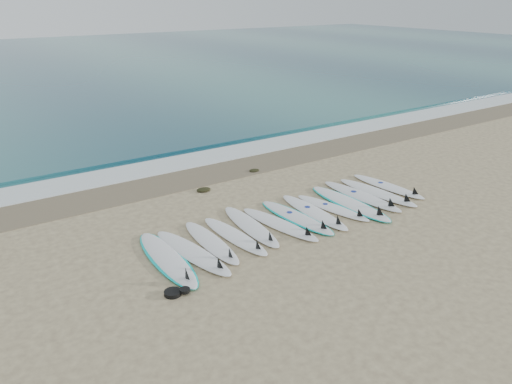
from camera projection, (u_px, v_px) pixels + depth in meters
ground at (294, 219)px, 12.28m from camera, size 120.00×120.00×0.00m
ocean at (26, 67)px, 37.28m from camera, size 120.00×55.00×0.03m
wet_sand_band at (213, 172)px, 15.43m from camera, size 120.00×1.80×0.01m
foam_band at (192, 160)px, 16.51m from camera, size 120.00×1.40×0.04m
wave_crest at (172, 149)px, 17.65m from camera, size 120.00×1.00×0.10m
surfboard_0 at (168, 259)px, 10.32m from camera, size 0.79×2.78×0.35m
surfboard_1 at (194, 253)px, 10.55m from camera, size 0.89×2.68×0.34m
surfboard_2 at (212, 243)px, 10.99m from camera, size 0.59×2.43×0.31m
surfboard_3 at (236, 236)px, 11.28m from camera, size 0.63×2.41×0.30m
surfboard_4 at (252, 227)px, 11.74m from camera, size 0.77×2.58×0.33m
surfboard_5 at (281, 225)px, 11.85m from camera, size 0.88×2.53×0.32m
surfboard_6 at (297, 217)px, 12.24m from camera, size 0.78×2.58×0.32m
surfboard_7 at (315, 212)px, 12.50m from camera, size 0.64×2.60×0.33m
surfboard_8 at (334, 208)px, 12.77m from camera, size 0.85×2.34×0.29m
surfboard_9 at (350, 203)px, 13.04m from camera, size 0.71×2.87×0.36m
surfboard_10 at (363, 196)px, 13.48m from camera, size 0.68×2.75×0.35m
surfboard_11 at (379, 193)px, 13.73m from camera, size 0.75×2.67×0.34m
surfboard_12 at (389, 187)px, 14.18m from camera, size 0.69×2.50×0.32m
seaweed_near at (204, 190)px, 14.00m from camera, size 0.41×0.32×0.08m
seaweed_far at (254, 170)px, 15.54m from camera, size 0.33×0.26×0.06m
leash_coil at (175, 292)px, 9.18m from camera, size 0.46×0.36×0.11m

